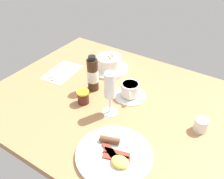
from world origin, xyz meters
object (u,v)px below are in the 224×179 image
porridge_bowl (109,64)px  sauce_bottle_brown (93,75)px  creamer_jug (201,124)px  coffee_cup (130,91)px  wine_glass (110,88)px  breakfast_plate (114,155)px  jam_jar (83,97)px  cutlery_setting (61,72)px

porridge_bowl → sauce_bottle_brown: (-3.30, 17.68, 4.16)cm
porridge_bowl → creamer_jug: size_ratio=3.13×
coffee_cup → creamer_jug: (-32.20, 3.40, -0.28)cm
porridge_bowl → wine_glass: 33.54cm
porridge_bowl → sauce_bottle_brown: sauce_bottle_brown is taller
porridge_bowl → wine_glass: size_ratio=1.04×
porridge_bowl → creamer_jug: 54.69cm
coffee_cup → sauce_bottle_brown: sauce_bottle_brown is taller
porridge_bowl → wine_glass: wine_glass is taller
coffee_cup → breakfast_plate: 33.78cm
jam_jar → creamer_jug: bearing=-166.5°
jam_jar → breakfast_plate: size_ratio=0.23×
cutlery_setting → creamer_jug: creamer_jug is taller
porridge_bowl → coffee_cup: 23.92cm
creamer_jug → sauce_bottle_brown: size_ratio=0.36×
porridge_bowl → jam_jar: porridge_bowl is taller
wine_glass → coffee_cup: bearing=-96.1°
porridge_bowl → coffee_cup: bearing=146.2°
coffee_cup → creamer_jug: coffee_cup is taller
creamer_jug → cutlery_setting: bearing=-1.0°
coffee_cup → porridge_bowl: bearing=-33.8°
cutlery_setting → sauce_bottle_brown: size_ratio=1.23×
creamer_jug → jam_jar: jam_jar is taller
creamer_jug → sauce_bottle_brown: bearing=1.2°
cutlery_setting → creamer_jug: 70.54cm
coffee_cup → breakfast_plate: bearing=111.3°
creamer_jug → coffee_cup: bearing=-6.0°
cutlery_setting → creamer_jug: bearing=179.0°
jam_jar → sauce_bottle_brown: bearing=-77.0°
cutlery_setting → coffee_cup: size_ratio=1.46×
sauce_bottle_brown → creamer_jug: bearing=-178.8°
wine_glass → porridge_bowl: bearing=-55.4°
porridge_bowl → sauce_bottle_brown: bearing=100.6°
jam_jar → porridge_bowl: bearing=-78.5°
porridge_bowl → coffee_cup: porridge_bowl is taller
porridge_bowl → wine_glass: bearing=124.6°
jam_jar → coffee_cup: bearing=-134.3°
wine_glass → jam_jar: (12.78, 1.12, -8.98)cm
porridge_bowl → jam_jar: bearing=101.5°
coffee_cup → creamer_jug: size_ratio=2.31×
porridge_bowl → cutlery_setting: 24.24cm
wine_glass → jam_jar: wine_glass is taller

